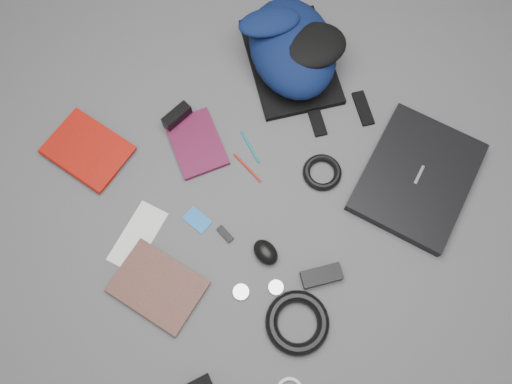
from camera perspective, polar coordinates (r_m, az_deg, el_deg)
ground at (r=1.58m, az=0.00°, el=-0.23°), size 4.00×4.00×0.00m
backpack at (r=1.73m, az=4.17°, el=16.13°), size 0.46×0.52×0.18m
laptop at (r=1.66m, az=17.95°, el=1.65°), size 0.50×0.45×0.04m
textbook_red at (r=1.70m, az=-20.64°, el=2.03°), size 0.26×0.30×0.03m
comic_book at (r=1.54m, az=-13.19°, el=-13.41°), size 0.26×0.30×0.02m
envelope at (r=1.59m, az=-13.36°, el=-4.96°), size 0.23×0.17×0.00m
dvd_case at (r=1.65m, az=-6.84°, el=5.54°), size 0.21×0.25×0.02m
compact_camera at (r=1.68m, az=-9.00°, el=8.46°), size 0.10×0.05×0.06m
sticker_disc at (r=1.69m, az=-6.55°, el=7.64°), size 0.09×0.09×0.00m
pen_teal at (r=1.64m, az=-0.68°, el=5.19°), size 0.03×0.12×0.01m
pen_red at (r=1.61m, az=-1.00°, el=2.78°), size 0.01×0.13×0.01m
id_badge at (r=1.57m, az=-6.72°, el=-3.19°), size 0.07×0.09×0.00m
usb_black at (r=1.54m, az=-3.54°, el=-4.82°), size 0.02×0.06×0.01m
mouse at (r=1.51m, az=1.11°, el=-6.90°), size 0.06×0.09×0.05m
headphone_left at (r=1.51m, az=-1.73°, el=-11.36°), size 0.06×0.06×0.01m
headphone_right at (r=1.51m, az=2.29°, el=-10.84°), size 0.05×0.05×0.01m
cable_coil at (r=1.61m, az=7.57°, el=2.24°), size 0.16×0.16×0.02m
power_brick at (r=1.52m, az=7.50°, el=-9.47°), size 0.13×0.10×0.03m
power_cord_coil at (r=1.49m, az=4.75°, el=-14.65°), size 0.23×0.23×0.04m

